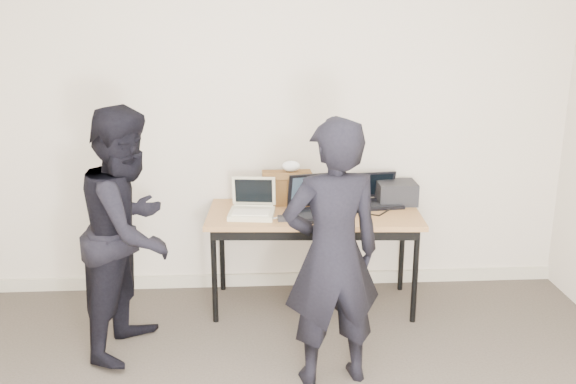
{
  "coord_description": "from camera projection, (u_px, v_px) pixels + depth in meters",
  "views": [
    {
      "loc": [
        -0.14,
        -2.44,
        2.13
      ],
      "look_at": [
        0.1,
        1.6,
        0.95
      ],
      "focal_mm": 40.0,
      "sensor_mm": 36.0,
      "label": 1
    }
  ],
  "objects": [
    {
      "name": "person_observer",
      "position": [
        130.0,
        231.0,
        3.97
      ],
      "size": [
        0.78,
        0.89,
        1.57
      ],
      "primitive_type": "imported",
      "rotation": [
        0.0,
        0.0,
        1.3
      ],
      "color": "black",
      "rests_on": "ground"
    },
    {
      "name": "cables",
      "position": [
        318.0,
        214.0,
        4.5
      ],
      "size": [
        1.16,
        0.33,
        0.01
      ],
      "rotation": [
        0.0,
        0.0,
        -0.05
      ],
      "color": "black",
      "rests_on": "desk"
    },
    {
      "name": "leather_satchel",
      "position": [
        287.0,
        187.0,
        4.71
      ],
      "size": [
        0.36,
        0.18,
        0.25
      ],
      "rotation": [
        0.0,
        0.0,
        0.01
      ],
      "color": "brown",
      "rests_on": "desk"
    },
    {
      "name": "laptop_center",
      "position": [
        317.0,
        206.0,
        4.49
      ],
      "size": [
        0.42,
        0.41,
        0.28
      ],
      "rotation": [
        0.0,
        0.0,
        0.2
      ],
      "color": "black",
      "rests_on": "desk"
    },
    {
      "name": "baseboard",
      "position": [
        271.0,
        279.0,
        5.07
      ],
      "size": [
        4.5,
        0.03,
        0.1
      ],
      "primitive_type": "cube",
      "color": "#B9B199",
      "rests_on": "ground"
    },
    {
      "name": "laptop_right",
      "position": [
        378.0,
        197.0,
        4.72
      ],
      "size": [
        0.34,
        0.33,
        0.23
      ],
      "rotation": [
        0.0,
        0.0,
        0.12
      ],
      "color": "black",
      "rests_on": "desk"
    },
    {
      "name": "equipment_box",
      "position": [
        396.0,
        193.0,
        4.74
      ],
      "size": [
        0.28,
        0.24,
        0.16
      ],
      "primitive_type": "cube",
      "rotation": [
        0.0,
        0.0,
        -0.0
      ],
      "color": "black",
      "rests_on": "desk"
    },
    {
      "name": "desk",
      "position": [
        314.0,
        220.0,
        4.56
      ],
      "size": [
        1.54,
        0.74,
        0.72
      ],
      "rotation": [
        0.0,
        0.0,
        -0.06
      ],
      "color": "#9B6A3B",
      "rests_on": "ground"
    },
    {
      "name": "power_brick",
      "position": [
        284.0,
        218.0,
        4.36
      ],
      "size": [
        0.09,
        0.06,
        0.03
      ],
      "primitive_type": "cube",
      "rotation": [
        0.0,
        0.0,
        0.04
      ],
      "color": "black",
      "rests_on": "desk"
    },
    {
      "name": "room",
      "position": [
        287.0,
        208.0,
        2.56
      ],
      "size": [
        4.6,
        4.6,
        2.8
      ],
      "color": "#413931",
      "rests_on": "ground"
    },
    {
      "name": "tissue",
      "position": [
        291.0,
        166.0,
        4.67
      ],
      "size": [
        0.14,
        0.11,
        0.08
      ],
      "primitive_type": "ellipsoid",
      "rotation": [
        0.0,
        0.0,
        -0.09
      ],
      "color": "white",
      "rests_on": "leather_satchel"
    },
    {
      "name": "laptop_beige",
      "position": [
        252.0,
        208.0,
        4.48
      ],
      "size": [
        0.34,
        0.34,
        0.25
      ],
      "rotation": [
        0.0,
        0.0,
        -0.12
      ],
      "color": "beige",
      "rests_on": "desk"
    },
    {
      "name": "person_typist",
      "position": [
        332.0,
        255.0,
        3.59
      ],
      "size": [
        0.63,
        0.47,
        1.57
      ],
      "primitive_type": "imported",
      "rotation": [
        0.0,
        0.0,
        3.32
      ],
      "color": "black",
      "rests_on": "ground"
    }
  ]
}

